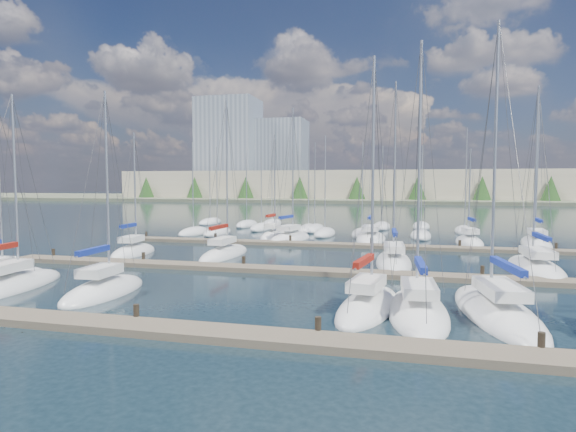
% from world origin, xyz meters
% --- Properties ---
extents(ground, '(400.00, 400.00, 0.00)m').
position_xyz_m(ground, '(0.00, 60.00, 0.00)').
color(ground, '#182831').
rests_on(ground, ground).
extents(dock_near, '(44.00, 1.93, 1.10)m').
position_xyz_m(dock_near, '(0.00, 2.01, 0.15)').
color(dock_near, '#6B5E4C').
rests_on(dock_near, ground).
extents(dock_mid, '(44.00, 1.93, 1.10)m').
position_xyz_m(dock_mid, '(0.00, 16.01, 0.15)').
color(dock_mid, '#6B5E4C').
rests_on(dock_mid, ground).
extents(dock_far, '(44.00, 1.93, 1.10)m').
position_xyz_m(dock_far, '(0.00, 30.01, 0.15)').
color(dock_far, '#6B5E4C').
rests_on(dock_far, ground).
extents(sailboat_q, '(2.88, 6.96, 10.22)m').
position_xyz_m(sailboat_q, '(13.34, 35.22, 0.18)').
color(sailboat_q, white).
rests_on(sailboat_q, ground).
extents(sailboat_f, '(4.22, 10.49, 14.32)m').
position_xyz_m(sailboat_f, '(11.38, 8.12, 0.18)').
color(sailboat_f, white).
rests_on(sailboat_f, ground).
extents(sailboat_k, '(3.20, 9.72, 14.38)m').
position_xyz_m(sailboat_k, '(6.37, 21.11, 0.19)').
color(sailboat_k, white).
rests_on(sailboat_k, ground).
extents(sailboat_o, '(4.35, 8.29, 14.72)m').
position_xyz_m(sailboat_o, '(-4.78, 34.04, 0.19)').
color(sailboat_o, white).
rests_on(sailboat_o, ground).
extents(sailboat_n, '(2.37, 6.74, 12.29)m').
position_xyz_m(sailboat_n, '(-7.11, 35.64, 0.20)').
color(sailboat_n, white).
rests_on(sailboat_n, ground).
extents(sailboat_h, '(2.95, 6.56, 11.10)m').
position_xyz_m(sailboat_h, '(-15.37, 20.93, 0.18)').
color(sailboat_h, white).
rests_on(sailboat_h, ground).
extents(sailboat_i, '(2.62, 8.47, 13.77)m').
position_xyz_m(sailboat_i, '(-7.42, 21.80, 0.19)').
color(sailboat_i, white).
rests_on(sailboat_i, ground).
extents(sailboat_b, '(3.67, 8.87, 11.92)m').
position_xyz_m(sailboat_b, '(-14.74, 7.20, 0.17)').
color(sailboat_b, white).
rests_on(sailboat_b, ground).
extents(sailboat_m, '(3.08, 9.91, 13.56)m').
position_xyz_m(sailboat_m, '(15.99, 20.79, 0.17)').
color(sailboat_m, white).
rests_on(sailboat_m, ground).
extents(sailboat_p, '(3.05, 9.01, 15.05)m').
position_xyz_m(sailboat_p, '(3.59, 35.94, 0.18)').
color(sailboat_p, white).
rests_on(sailboat_p, ground).
extents(sailboat_r, '(3.45, 9.16, 14.53)m').
position_xyz_m(sailboat_r, '(19.54, 35.81, 0.19)').
color(sailboat_r, white).
rests_on(sailboat_r, ground).
extents(sailboat_c, '(2.88, 7.05, 11.85)m').
position_xyz_m(sailboat_c, '(-8.79, 7.43, 0.18)').
color(sailboat_c, white).
rests_on(sailboat_c, ground).
extents(sailboat_e, '(3.20, 8.55, 13.36)m').
position_xyz_m(sailboat_e, '(7.87, 7.25, 0.18)').
color(sailboat_e, white).
rests_on(sailboat_e, ground).
extents(sailboat_d, '(3.59, 8.09, 12.89)m').
position_xyz_m(sailboat_d, '(5.57, 7.65, 0.19)').
color(sailboat_d, white).
rests_on(sailboat_d, ground).
extents(distant_boats, '(36.93, 20.75, 13.30)m').
position_xyz_m(distant_boats, '(-4.34, 43.76, 0.29)').
color(distant_boats, '#9EA0A5').
rests_on(distant_boats, ground).
extents(shoreline, '(400.00, 60.00, 38.00)m').
position_xyz_m(shoreline, '(-13.29, 149.77, 7.44)').
color(shoreline, '#666B51').
rests_on(shoreline, ground).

